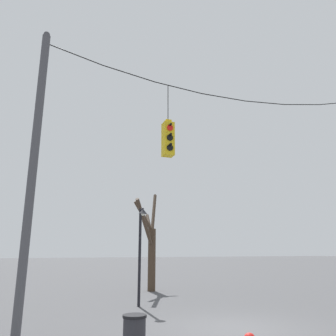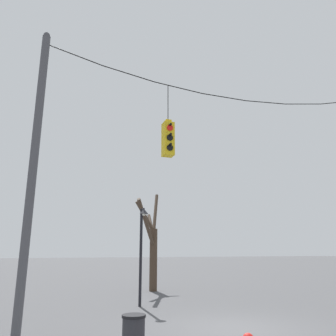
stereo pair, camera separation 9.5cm
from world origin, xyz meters
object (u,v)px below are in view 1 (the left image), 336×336
(street_lamp, at_px, (141,239))
(bare_tree, at_px, (150,244))
(traffic_light_near_left_pole, at_px, (168,139))
(trash_bin, at_px, (134,335))
(utility_pole_left, at_px, (33,172))

(street_lamp, height_order, bare_tree, bare_tree)
(traffic_light_near_left_pole, xyz_separation_m, trash_bin, (-1.36, -1.60, -5.27))
(utility_pole_left, xyz_separation_m, trash_bin, (2.52, -1.60, -3.88))
(traffic_light_near_left_pole, bearing_deg, street_lamp, 85.07)
(traffic_light_near_left_pole, height_order, trash_bin, traffic_light_near_left_pole)
(bare_tree, height_order, trash_bin, bare_tree)
(trash_bin, bearing_deg, traffic_light_near_left_pole, 49.64)
(bare_tree, xyz_separation_m, trash_bin, (-3.67, -11.26, -2.19))
(traffic_light_near_left_pole, height_order, street_lamp, traffic_light_near_left_pole)
(utility_pole_left, bearing_deg, street_lamp, 47.23)
(traffic_light_near_left_pole, distance_m, bare_tree, 10.40)
(utility_pole_left, xyz_separation_m, street_lamp, (4.27, 4.62, -1.57))
(traffic_light_near_left_pole, relative_size, bare_tree, 0.42)
(utility_pole_left, bearing_deg, trash_bin, -32.52)
(street_lamp, distance_m, bare_tree, 5.39)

